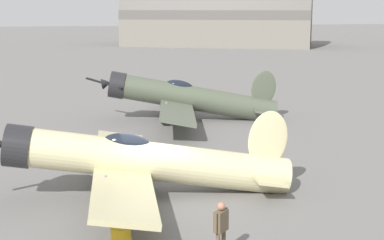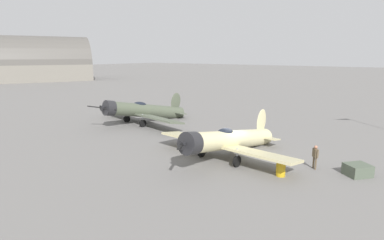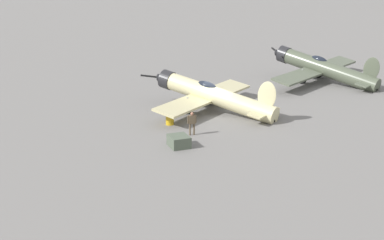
{
  "view_description": "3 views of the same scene",
  "coord_description": "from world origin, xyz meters",
  "px_view_note": "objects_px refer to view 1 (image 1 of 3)",
  "views": [
    {
      "loc": [
        20.28,
        -3.21,
        6.88
      ],
      "look_at": [
        -5.99,
        2.76,
        1.6
      ],
      "focal_mm": 53.89,
      "sensor_mm": 36.0,
      "label": 1
    },
    {
      "loc": [
        11.2,
        -20.22,
        7.67
      ],
      "look_at": [
        -5.99,
        2.76,
        1.6
      ],
      "focal_mm": 28.99,
      "sensor_mm": 36.0,
      "label": 2
    },
    {
      "loc": [
        40.82,
        19.82,
        13.23
      ],
      "look_at": [
        5.88,
        0.88,
        1.1
      ],
      "focal_mm": 55.91,
      "sensor_mm": 36.0,
      "label": 3
    }
  ],
  "objects_px": {
    "airplane_mid_apron": "(187,98)",
    "ground_crew_mechanic": "(221,225)",
    "airplane_foreground": "(141,161)",
    "fuel_drum": "(121,233)"
  },
  "relations": [
    {
      "from": "airplane_mid_apron",
      "to": "ground_crew_mechanic",
      "type": "height_order",
      "value": "airplane_mid_apron"
    },
    {
      "from": "ground_crew_mechanic",
      "to": "airplane_mid_apron",
      "type": "bearing_deg",
      "value": 127.51
    },
    {
      "from": "ground_crew_mechanic",
      "to": "fuel_drum",
      "type": "bearing_deg",
      "value": -160.61
    },
    {
      "from": "ground_crew_mechanic",
      "to": "fuel_drum",
      "type": "height_order",
      "value": "ground_crew_mechanic"
    },
    {
      "from": "airplane_mid_apron",
      "to": "fuel_drum",
      "type": "xyz_separation_m",
      "value": [
        18.47,
        -6.0,
        -0.94
      ]
    },
    {
      "from": "airplane_mid_apron",
      "to": "ground_crew_mechanic",
      "type": "bearing_deg",
      "value": 90.8
    },
    {
      "from": "airplane_mid_apron",
      "to": "fuel_drum",
      "type": "bearing_deg",
      "value": 82.48
    },
    {
      "from": "airplane_mid_apron",
      "to": "ground_crew_mechanic",
      "type": "distance_m",
      "value": 20.14
    },
    {
      "from": "airplane_foreground",
      "to": "airplane_mid_apron",
      "type": "bearing_deg",
      "value": -103.77
    },
    {
      "from": "airplane_foreground",
      "to": "fuel_drum",
      "type": "distance_m",
      "value": 4.79
    }
  ]
}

